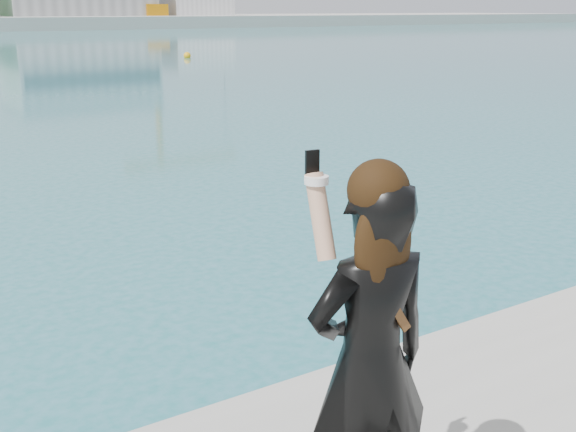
% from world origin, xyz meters
% --- Properties ---
extents(buoy_extra, '(0.50, 0.50, 0.50)m').
position_xyz_m(buoy_extra, '(20.81, 43.54, 0.00)').
color(buoy_extra, '#FFAD0D').
rests_on(buoy_extra, ground).
extents(woman, '(0.71, 0.51, 1.92)m').
position_xyz_m(woman, '(0.69, -0.47, 1.77)').
color(woman, black).
rests_on(woman, near_quay).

